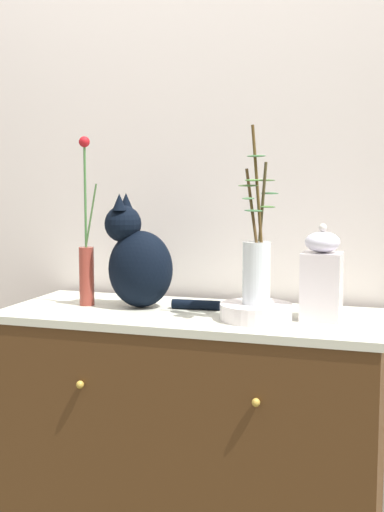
{
  "coord_description": "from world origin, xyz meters",
  "views": [
    {
      "loc": [
        0.68,
        -2.09,
        1.29
      ],
      "look_at": [
        0.0,
        0.0,
        1.04
      ],
      "focal_mm": 49.04,
      "sensor_mm": 36.0,
      "label": 1
    }
  ],
  "objects_px": {
    "vase_slim_green": "(86,261)",
    "jar_lidded_porcelain": "(322,277)",
    "cat_sitting": "(138,261)",
    "bowl_porcelain": "(256,312)",
    "sideboard": "(192,441)",
    "vase_glass_clear": "(257,263)"
  },
  "relations": [
    {
      "from": "jar_lidded_porcelain",
      "to": "cat_sitting",
      "type": "bearing_deg",
      "value": 178.09
    },
    {
      "from": "cat_sitting",
      "to": "vase_glass_clear",
      "type": "distance_m",
      "value": 0.43
    },
    {
      "from": "vase_glass_clear",
      "to": "bowl_porcelain",
      "type": "bearing_deg",
      "value": 107.34
    },
    {
      "from": "jar_lidded_porcelain",
      "to": "vase_slim_green",
      "type": "bearing_deg",
      "value": -179.92
    },
    {
      "from": "bowl_porcelain",
      "to": "vase_glass_clear",
      "type": "bearing_deg",
      "value": -72.66
    },
    {
      "from": "vase_glass_clear",
      "to": "vase_slim_green",
      "type": "bearing_deg",
      "value": 173.7
    },
    {
      "from": "cat_sitting",
      "to": "bowl_porcelain",
      "type": "xyz_separation_m",
      "value": [
        0.42,
        -0.09,
        -0.13
      ]
    },
    {
      "from": "bowl_porcelain",
      "to": "vase_glass_clear",
      "type": "xyz_separation_m",
      "value": [
        0.0,
        -0.0,
        0.15
      ]
    },
    {
      "from": "vase_slim_green",
      "to": "bowl_porcelain",
      "type": "height_order",
      "value": "vase_slim_green"
    },
    {
      "from": "sideboard",
      "to": "bowl_porcelain",
      "type": "relative_size",
      "value": 5.59
    },
    {
      "from": "cat_sitting",
      "to": "bowl_porcelain",
      "type": "distance_m",
      "value": 0.44
    },
    {
      "from": "cat_sitting",
      "to": "vase_glass_clear",
      "type": "bearing_deg",
      "value": -11.78
    },
    {
      "from": "cat_sitting",
      "to": "bowl_porcelain",
      "type": "height_order",
      "value": "cat_sitting"
    },
    {
      "from": "vase_glass_clear",
      "to": "jar_lidded_porcelain",
      "type": "relative_size",
      "value": 1.82
    },
    {
      "from": "sideboard",
      "to": "jar_lidded_porcelain",
      "type": "distance_m",
      "value": 0.69
    },
    {
      "from": "cat_sitting",
      "to": "bowl_porcelain",
      "type": "bearing_deg",
      "value": -11.55
    },
    {
      "from": "vase_slim_green",
      "to": "bowl_porcelain",
      "type": "distance_m",
      "value": 0.61
    },
    {
      "from": "sideboard",
      "to": "vase_glass_clear",
      "type": "height_order",
      "value": "vase_glass_clear"
    },
    {
      "from": "sideboard",
      "to": "bowl_porcelain",
      "type": "bearing_deg",
      "value": -14.76
    },
    {
      "from": "sideboard",
      "to": "cat_sitting",
      "type": "height_order",
      "value": "cat_sitting"
    },
    {
      "from": "vase_slim_green",
      "to": "jar_lidded_porcelain",
      "type": "height_order",
      "value": "vase_slim_green"
    },
    {
      "from": "cat_sitting",
      "to": "vase_slim_green",
      "type": "relative_size",
      "value": 0.69
    }
  ]
}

